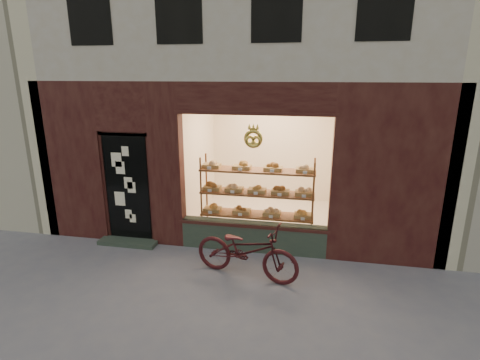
# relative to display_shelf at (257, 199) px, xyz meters

# --- Properties ---
(ground) EXTENTS (90.00, 90.00, 0.00)m
(ground) POSITION_rel_display_shelf_xyz_m (-0.45, -2.55, -0.87)
(ground) COLOR #5A5B67
(display_shelf) EXTENTS (2.20, 0.45, 1.70)m
(display_shelf) POSITION_rel_display_shelf_xyz_m (0.00, 0.00, 0.00)
(display_shelf) COLOR brown
(display_shelf) RESTS_ON ground
(bicycle) EXTENTS (1.87, 0.99, 0.93)m
(bicycle) POSITION_rel_display_shelf_xyz_m (0.04, -1.39, -0.40)
(bicycle) COLOR #370F12
(bicycle) RESTS_ON ground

